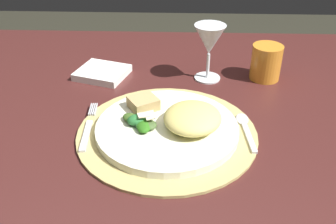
{
  "coord_description": "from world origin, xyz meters",
  "views": [
    {
      "loc": [
        0.08,
        -0.67,
        1.18
      ],
      "look_at": [
        0.05,
        -0.01,
        0.76
      ],
      "focal_mm": 40.81,
      "sensor_mm": 36.0,
      "label": 1
    }
  ],
  "objects_px": {
    "dining_table": "(146,164)",
    "spoon": "(244,125)",
    "napkin": "(102,73)",
    "amber_tumbler": "(266,62)",
    "dinner_plate": "(167,128)",
    "fork": "(88,128)",
    "wine_glass": "(209,42)"
  },
  "relations": [
    {
      "from": "dinner_plate",
      "to": "dining_table",
      "type": "bearing_deg",
      "value": 130.23
    },
    {
      "from": "dinner_plate",
      "to": "amber_tumbler",
      "type": "distance_m",
      "value": 0.34
    },
    {
      "from": "dining_table",
      "to": "napkin",
      "type": "xyz_separation_m",
      "value": [
        -0.12,
        0.19,
        0.14
      ]
    },
    {
      "from": "dining_table",
      "to": "fork",
      "type": "relative_size",
      "value": 6.85
    },
    {
      "from": "wine_glass",
      "to": "napkin",
      "type": "bearing_deg",
      "value": 178.97
    },
    {
      "from": "napkin",
      "to": "amber_tumbler",
      "type": "relative_size",
      "value": 1.36
    },
    {
      "from": "spoon",
      "to": "wine_glass",
      "type": "height_order",
      "value": "wine_glass"
    },
    {
      "from": "dining_table",
      "to": "napkin",
      "type": "height_order",
      "value": "napkin"
    },
    {
      "from": "spoon",
      "to": "napkin",
      "type": "xyz_separation_m",
      "value": [
        -0.33,
        0.22,
        0.0
      ]
    },
    {
      "from": "wine_glass",
      "to": "amber_tumbler",
      "type": "xyz_separation_m",
      "value": [
        0.14,
        0.01,
        -0.05
      ]
    },
    {
      "from": "spoon",
      "to": "wine_glass",
      "type": "distance_m",
      "value": 0.24
    },
    {
      "from": "dinner_plate",
      "to": "fork",
      "type": "height_order",
      "value": "dinner_plate"
    },
    {
      "from": "dinner_plate",
      "to": "amber_tumbler",
      "type": "xyz_separation_m",
      "value": [
        0.23,
        0.25,
        0.03
      ]
    },
    {
      "from": "spoon",
      "to": "amber_tumbler",
      "type": "xyz_separation_m",
      "value": [
        0.08,
        0.22,
        0.03
      ]
    },
    {
      "from": "fork",
      "to": "dining_table",
      "type": "bearing_deg",
      "value": 28.93
    },
    {
      "from": "napkin",
      "to": "spoon",
      "type": "bearing_deg",
      "value": -34.07
    },
    {
      "from": "dining_table",
      "to": "spoon",
      "type": "height_order",
      "value": "spoon"
    },
    {
      "from": "dining_table",
      "to": "dinner_plate",
      "type": "xyz_separation_m",
      "value": [
        0.05,
        -0.06,
        0.14
      ]
    },
    {
      "from": "fork",
      "to": "amber_tumbler",
      "type": "xyz_separation_m",
      "value": [
        0.39,
        0.25,
        0.03
      ]
    },
    {
      "from": "spoon",
      "to": "amber_tumbler",
      "type": "relative_size",
      "value": 1.54
    },
    {
      "from": "dinner_plate",
      "to": "spoon",
      "type": "distance_m",
      "value": 0.16
    },
    {
      "from": "fork",
      "to": "spoon",
      "type": "relative_size",
      "value": 1.26
    },
    {
      "from": "dining_table",
      "to": "napkin",
      "type": "distance_m",
      "value": 0.26
    },
    {
      "from": "fork",
      "to": "spoon",
      "type": "bearing_deg",
      "value": 4.07
    },
    {
      "from": "wine_glass",
      "to": "amber_tumbler",
      "type": "bearing_deg",
      "value": 3.13
    },
    {
      "from": "dining_table",
      "to": "wine_glass",
      "type": "bearing_deg",
      "value": 51.77
    },
    {
      "from": "wine_glass",
      "to": "amber_tumbler",
      "type": "distance_m",
      "value": 0.15
    },
    {
      "from": "dining_table",
      "to": "amber_tumbler",
      "type": "bearing_deg",
      "value": 33.56
    },
    {
      "from": "fork",
      "to": "wine_glass",
      "type": "relative_size",
      "value": 1.21
    },
    {
      "from": "napkin",
      "to": "wine_glass",
      "type": "height_order",
      "value": "wine_glass"
    },
    {
      "from": "dining_table",
      "to": "napkin",
      "type": "bearing_deg",
      "value": 123.27
    },
    {
      "from": "spoon",
      "to": "amber_tumbler",
      "type": "height_order",
      "value": "amber_tumbler"
    }
  ]
}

